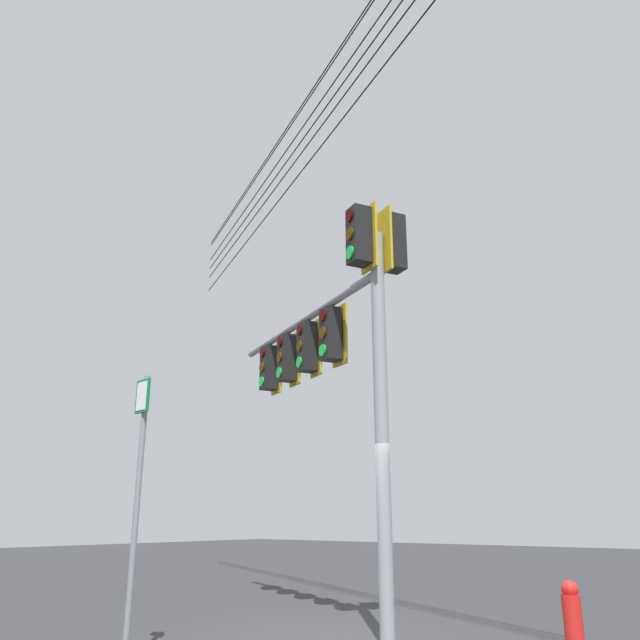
% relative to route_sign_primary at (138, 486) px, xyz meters
% --- Properties ---
extents(ground_plane, '(60.00, 60.00, 0.00)m').
position_rel_route_sign_primary_xyz_m(ground_plane, '(-0.63, -2.87, -1.88)').
color(ground_plane, '#2D2D30').
extents(signal_mast_assembly, '(5.30, 2.90, 6.09)m').
position_rel_route_sign_primary_xyz_m(signal_mast_assembly, '(-0.19, -3.48, 2.49)').
color(signal_mast_assembly, gray).
rests_on(signal_mast_assembly, ground).
extents(route_sign_primary, '(0.28, 0.11, 3.20)m').
position_rel_route_sign_primary_xyz_m(route_sign_primary, '(0.00, 0.00, 0.00)').
color(route_sign_primary, slate).
rests_on(route_sign_primary, ground).
extents(fire_hydrant, '(0.27, 0.28, 0.81)m').
position_rel_route_sign_primary_xyz_m(fire_hydrant, '(-3.69, -3.59, -1.48)').
color(fire_hydrant, red).
rests_on(fire_hydrant, ground).
extents(overhead_wire_span, '(17.34, 9.09, 1.90)m').
position_rel_route_sign_primary_xyz_m(overhead_wire_span, '(-0.82, -3.20, 7.42)').
color(overhead_wire_span, black).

